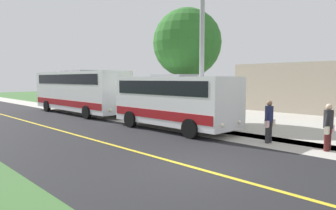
% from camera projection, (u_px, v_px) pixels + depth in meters
% --- Properties ---
extents(ground_plane, '(120.00, 120.00, 0.00)m').
position_uv_depth(ground_plane, '(192.00, 167.00, 9.27)').
color(ground_plane, '#3D6633').
extents(road_surface, '(8.00, 100.00, 0.01)m').
position_uv_depth(road_surface, '(192.00, 167.00, 9.27)').
color(road_surface, black).
rests_on(road_surface, ground).
extents(sidewalk, '(2.40, 100.00, 0.01)m').
position_uv_depth(sidewalk, '(274.00, 142.00, 12.87)').
color(sidewalk, '#B2ADA3').
rests_on(sidewalk, ground).
extents(road_centre_line, '(0.16, 100.00, 0.00)m').
position_uv_depth(road_centre_line, '(192.00, 167.00, 9.27)').
color(road_centre_line, gold).
rests_on(road_centre_line, ground).
extents(shuttle_bus_front, '(2.60, 7.26, 2.90)m').
position_uv_depth(shuttle_bus_front, '(174.00, 99.00, 16.00)').
color(shuttle_bus_front, white).
rests_on(shuttle_bus_front, ground).
extents(transit_bus_rear, '(2.61, 10.52, 3.32)m').
position_uv_depth(transit_bus_rear, '(79.00, 90.00, 23.34)').
color(transit_bus_rear, white).
rests_on(transit_bus_rear, ground).
extents(pedestrian_with_bags, '(0.72, 0.34, 1.76)m').
position_uv_depth(pedestrian_with_bags, '(328.00, 126.00, 11.32)').
color(pedestrian_with_bags, '#4C1919').
rests_on(pedestrian_with_bags, ground).
extents(pedestrian_waiting, '(0.72, 0.34, 1.79)m').
position_uv_depth(pedestrian_waiting, '(269.00, 120.00, 12.73)').
color(pedestrian_waiting, '#262628').
rests_on(pedestrian_waiting, ground).
extents(street_light_pole, '(1.97, 0.24, 8.17)m').
position_uv_depth(street_light_pole, '(200.00, 42.00, 15.00)').
color(street_light_pole, '#9E9EA3').
rests_on(street_light_pole, ground).
extents(tree_curbside, '(4.26, 4.26, 7.04)m').
position_uv_depth(tree_curbside, '(187.00, 43.00, 19.00)').
color(tree_curbside, '#4C3826').
rests_on(tree_curbside, ground).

